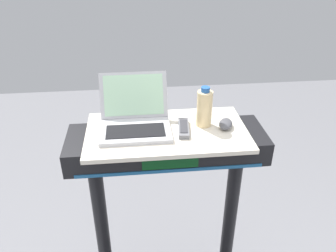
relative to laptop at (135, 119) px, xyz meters
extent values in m
cylinder|color=black|center=(-0.20, -0.04, -0.64)|extent=(0.07, 0.07, 0.93)
cylinder|color=black|center=(0.48, -0.04, -0.64)|extent=(0.07, 0.07, 0.93)
cube|color=black|center=(0.14, -0.04, -0.12)|extent=(0.90, 0.28, 0.11)
cube|color=#0C3F19|center=(0.14, -0.18, -0.12)|extent=(0.24, 0.01, 0.06)
cube|color=#1E598C|center=(0.14, -0.18, -0.16)|extent=(0.81, 0.00, 0.02)
cube|color=beige|center=(0.14, -0.04, -0.05)|extent=(0.72, 0.40, 0.02)
cube|color=#B7B7BC|center=(0.00, -0.05, -0.04)|extent=(0.31, 0.21, 0.02)
cube|color=black|center=(0.00, -0.06, -0.03)|extent=(0.25, 0.12, 0.00)
cube|color=#B7B7BC|center=(0.00, 0.10, 0.07)|extent=(0.31, 0.09, 0.20)
cube|color=#B2E0B7|center=(0.00, 0.10, 0.07)|extent=(0.27, 0.08, 0.17)
ellipsoid|color=#4C4C51|center=(0.41, -0.04, -0.03)|extent=(0.09, 0.11, 0.03)
cylinder|color=beige|center=(0.31, -0.01, 0.04)|extent=(0.07, 0.07, 0.17)
cylinder|color=#2659A5|center=(0.31, -0.01, 0.13)|extent=(0.04, 0.04, 0.02)
cube|color=slate|center=(0.21, -0.05, -0.03)|extent=(0.06, 0.16, 0.02)
cube|color=#333338|center=(0.21, -0.05, -0.02)|extent=(0.05, 0.12, 0.00)
camera|label=1|loc=(0.00, -1.36, 0.73)|focal=36.82mm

